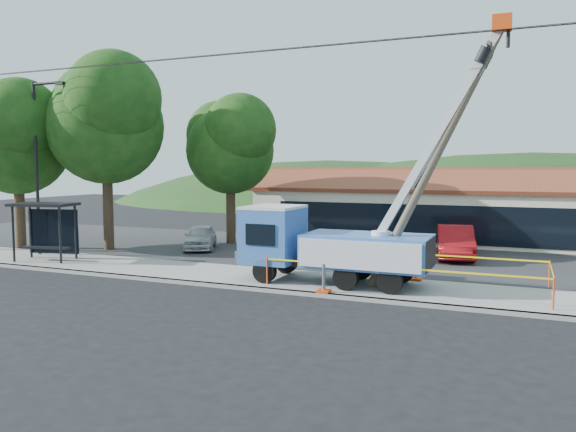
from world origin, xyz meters
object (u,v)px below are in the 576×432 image
Objects in this scene: utility_truck at (329,242)px; car_silver at (201,251)px; leaning_pole at (439,150)px; car_red at (455,260)px; bus_shelter at (47,218)px.

car_silver is (-9.67, 6.10, -1.77)m from utility_truck.
car_red is at bearing 91.84° from leaning_pole.
car_red is (-0.27, 8.47, -5.31)m from leaning_pole.
car_silver is at bearing 40.06° from bus_shelter.
utility_truck reaches higher than car_red.
bus_shelter reaches higher than car_red.
utility_truck is at bearing -12.11° from bus_shelter.
bus_shelter is at bearing -163.69° from car_red.
bus_shelter is (-14.43, -0.25, 0.44)m from utility_truck.
car_silver is at bearing -179.22° from car_red.
bus_shelter is 0.65× the size of car_red.
utility_truck is 3.11× the size of bus_shelter.
car_silver is at bearing 156.26° from leaning_pole.
car_red is at bearing 65.59° from utility_truck.
utility_truck reaches higher than leaning_pole.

